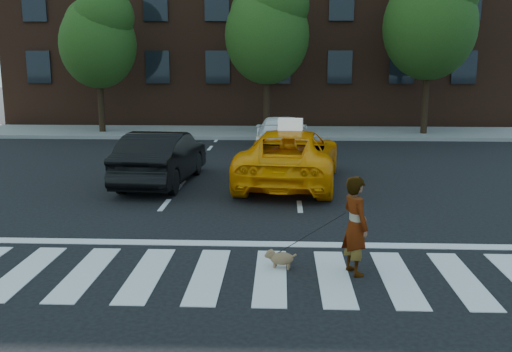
# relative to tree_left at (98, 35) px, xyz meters

# --- Properties ---
(ground) EXTENTS (120.00, 120.00, 0.00)m
(ground) POSITION_rel_tree_left_xyz_m (6.97, -17.00, -4.44)
(ground) COLOR black
(ground) RESTS_ON ground
(crosswalk) EXTENTS (13.00, 2.40, 0.01)m
(crosswalk) POSITION_rel_tree_left_xyz_m (6.97, -17.00, -4.43)
(crosswalk) COLOR silver
(crosswalk) RESTS_ON ground
(stop_line) EXTENTS (12.00, 0.30, 0.01)m
(stop_line) POSITION_rel_tree_left_xyz_m (6.97, -15.40, -4.43)
(stop_line) COLOR silver
(stop_line) RESTS_ON ground
(sidewalk_far) EXTENTS (30.00, 4.00, 0.15)m
(sidewalk_far) POSITION_rel_tree_left_xyz_m (6.97, 0.50, -4.37)
(sidewalk_far) COLOR slate
(sidewalk_far) RESTS_ON ground
(building) EXTENTS (26.00, 10.00, 12.00)m
(building) POSITION_rel_tree_left_xyz_m (6.97, 8.00, 1.56)
(building) COLOR #442518
(building) RESTS_ON ground
(tree_left) EXTENTS (3.39, 3.38, 6.50)m
(tree_left) POSITION_rel_tree_left_xyz_m (0.00, 0.00, 0.00)
(tree_left) COLOR black
(tree_left) RESTS_ON ground
(tree_mid) EXTENTS (3.69, 3.69, 7.10)m
(tree_mid) POSITION_rel_tree_left_xyz_m (7.50, -0.00, 0.41)
(tree_mid) COLOR black
(tree_mid) RESTS_ON ground
(tree_right) EXTENTS (4.00, 4.00, 7.70)m
(tree_right) POSITION_rel_tree_left_xyz_m (14.50, -0.00, 0.82)
(tree_right) COLOR black
(tree_right) RESTS_ON ground
(taxi) EXTENTS (3.10, 5.68, 1.51)m
(taxi) POSITION_rel_tree_left_xyz_m (8.37, -10.00, -3.69)
(taxi) COLOR #FF9705
(taxi) RESTS_ON ground
(black_sedan) EXTENTS (1.90, 4.55, 1.46)m
(black_sedan) POSITION_rel_tree_left_xyz_m (4.82, -10.19, -3.71)
(black_sedan) COLOR black
(black_sedan) RESTS_ON ground
(white_suv) EXTENTS (1.98, 4.60, 1.32)m
(white_suv) POSITION_rel_tree_left_xyz_m (8.11, -4.51, -3.78)
(white_suv) COLOR white
(white_suv) RESTS_ON ground
(woman) EXTENTS (0.59, 0.69, 1.60)m
(woman) POSITION_rel_tree_left_xyz_m (9.30, -16.80, -3.64)
(woman) COLOR #999999
(woman) RESTS_ON ground
(dog) EXTENTS (0.54, 0.28, 0.31)m
(dog) POSITION_rel_tree_left_xyz_m (8.10, -16.62, -4.26)
(dog) COLOR #835F43
(dog) RESTS_ON ground
(taxi_sign) EXTENTS (0.68, 0.35, 0.32)m
(taxi_sign) POSITION_rel_tree_left_xyz_m (8.37, -10.20, -2.77)
(taxi_sign) COLOR white
(taxi_sign) RESTS_ON taxi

